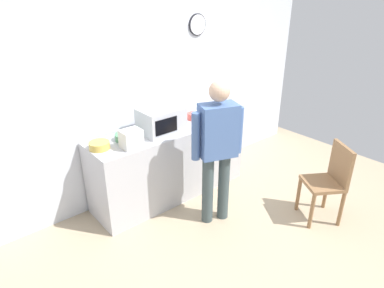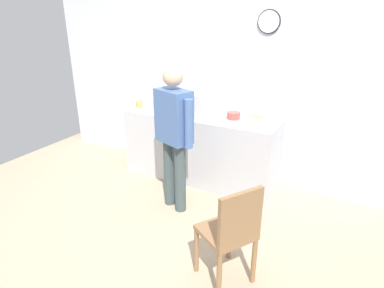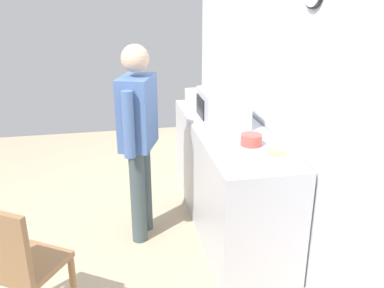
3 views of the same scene
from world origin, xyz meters
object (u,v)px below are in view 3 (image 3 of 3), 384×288
at_px(cereal_bowl, 218,106).
at_px(toaster, 196,100).
at_px(sandwich_plate, 277,154).
at_px(mixing_bowl, 251,140).
at_px(microwave, 223,107).
at_px(person_standing, 138,130).
at_px(wooden_chair, 18,264).
at_px(spoon_utensil, 258,171).
at_px(fork_utensil, 213,142).
at_px(salad_bowl, 207,98).

bearing_deg(cereal_bowl, toaster, -99.09).
distance_m(sandwich_plate, mixing_bowl, 0.29).
bearing_deg(sandwich_plate, microwave, -167.75).
distance_m(mixing_bowl, person_standing, 0.93).
distance_m(microwave, mixing_bowl, 0.59).
bearing_deg(sandwich_plate, cereal_bowl, -175.51).
distance_m(cereal_bowl, toaster, 0.24).
bearing_deg(mixing_bowl, wooden_chair, -68.77).
bearing_deg(person_standing, wooden_chair, -38.52).
relative_size(sandwich_plate, spoon_utensil, 1.59).
xyz_separation_m(mixing_bowl, person_standing, (-0.38, -0.85, 0.01)).
xyz_separation_m(microwave, fork_utensil, (0.47, -0.20, -0.15)).
bearing_deg(salad_bowl, wooden_chair, -38.95).
bearing_deg(salad_bowl, microwave, -2.96).
bearing_deg(fork_utensil, toaster, 176.44).
xyz_separation_m(cereal_bowl, toaster, (-0.04, -0.22, 0.06)).
relative_size(sandwich_plate, toaster, 1.23).
relative_size(microwave, wooden_chair, 0.53).
xyz_separation_m(sandwich_plate, salad_bowl, (-1.63, -0.14, 0.02)).
distance_m(sandwich_plate, person_standing, 1.15).
bearing_deg(person_standing, toaster, 138.13).
height_order(fork_utensil, wooden_chair, same).
distance_m(microwave, fork_utensil, 0.54).
bearing_deg(microwave, person_standing, -75.66).
relative_size(fork_utensil, spoon_utensil, 1.00).
distance_m(microwave, person_standing, 0.80).
distance_m(microwave, toaster, 0.52).
height_order(microwave, spoon_utensil, microwave).
xyz_separation_m(microwave, salad_bowl, (-0.79, 0.04, -0.11)).
bearing_deg(wooden_chair, toaster, 140.08).
distance_m(spoon_utensil, wooden_chair, 1.61).
bearing_deg(fork_utensil, cereal_bowl, 163.10).
relative_size(salad_bowl, toaster, 1.02).
distance_m(salad_bowl, wooden_chair, 2.62).
distance_m(mixing_bowl, wooden_chair, 1.84).
bearing_deg(fork_utensil, mixing_bowl, 70.54).
relative_size(toaster, spoon_utensil, 1.29).
bearing_deg(spoon_utensil, mixing_bowl, 166.91).
distance_m(sandwich_plate, toaster, 1.38).
height_order(salad_bowl, person_standing, person_standing).
height_order(fork_utensil, spoon_utensil, same).
bearing_deg(wooden_chair, fork_utensil, 118.42).
bearing_deg(person_standing, salad_bowl, 140.61).
height_order(cereal_bowl, fork_utensil, cereal_bowl).
relative_size(mixing_bowl, wooden_chair, 0.18).
distance_m(microwave, salad_bowl, 0.80).
bearing_deg(mixing_bowl, toaster, -168.27).
relative_size(microwave, sandwich_plate, 1.85).
height_order(toaster, person_standing, person_standing).
distance_m(salad_bowl, person_standing, 1.27).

